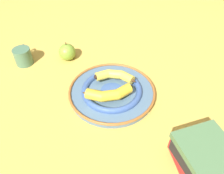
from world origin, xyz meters
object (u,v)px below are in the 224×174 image
object	(u,v)px
apple	(67,52)
coffee_mug	(23,56)
decorative_bowl	(112,91)
banana_a	(108,94)
book_stack	(211,164)
banana_b	(116,76)

from	to	relation	value
apple	coffee_mug	bearing A→B (deg)	71.22
decorative_bowl	banana_a	size ratio (longest dim) A/B	1.81
book_stack	coffee_mug	xyz separation A→B (m)	(0.78, 0.35, -0.01)
book_stack	coffee_mug	distance (m)	0.85
banana_a	coffee_mug	size ratio (longest dim) A/B	1.59
banana_a	apple	world-z (taller)	apple
decorative_bowl	apple	xyz separation A→B (m)	(0.31, 0.07, 0.02)
book_stack	coffee_mug	size ratio (longest dim) A/B	1.98
decorative_bowl	banana_a	bearing A→B (deg)	137.96
banana_b	apple	distance (m)	0.29
book_stack	coffee_mug	world-z (taller)	book_stack
banana_b	coffee_mug	world-z (taller)	coffee_mug
coffee_mug	apple	distance (m)	0.20
decorative_bowl	banana_b	distance (m)	0.06
book_stack	apple	size ratio (longest dim) A/B	2.58
decorative_bowl	book_stack	xyz separation A→B (m)	(-0.41, -0.09, 0.03)
decorative_bowl	coffee_mug	distance (m)	0.45
banana_b	apple	world-z (taller)	apple
coffee_mug	book_stack	bearing A→B (deg)	-138.44
banana_a	book_stack	xyz separation A→B (m)	(-0.36, -0.13, -0.01)
banana_a	banana_b	bearing A→B (deg)	64.78
book_stack	apple	bearing A→B (deg)	26.99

